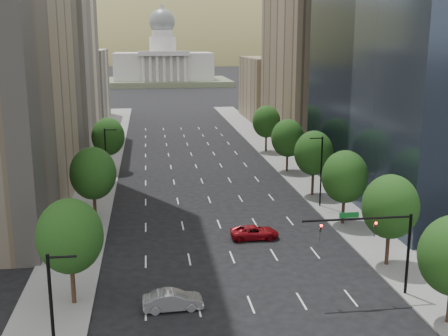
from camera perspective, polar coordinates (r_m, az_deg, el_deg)
name	(u,v)px	position (r m, az deg, el deg)	size (l,w,h in m)	color
sidewalk_left	(89,204)	(73.60, -13.62, -3.58)	(6.00, 200.00, 0.15)	slate
sidewalk_right	(323,195)	(76.77, 10.08, -2.71)	(6.00, 200.00, 0.15)	slate
midrise_cream_left	(56,56)	(114.57, -16.83, 10.94)	(14.00, 30.00, 35.00)	beige
filler_left	(78,86)	(147.70, -14.68, 8.12)	(14.00, 26.00, 18.00)	beige
parking_tan_right	(310,68)	(115.10, 8.82, 10.09)	(14.00, 30.00, 30.00)	#8C7759
filler_right	(273,89)	(147.45, 5.06, 8.10)	(14.00, 26.00, 16.00)	#8C7759
tree_right_1	(390,207)	(53.20, 16.64, -3.82)	(5.20, 5.20, 8.75)	#382316
tree_right_2	(345,177)	(63.94, 12.25, -0.89)	(5.20, 5.20, 8.61)	#382316
tree_right_3	(314,153)	(74.97, 9.16, 1.52)	(5.20, 5.20, 8.89)	#382316
tree_right_4	(288,138)	(88.29, 6.53, 3.06)	(5.20, 5.20, 8.46)	#382316
tree_right_5	(266,122)	(103.62, 4.36, 4.75)	(5.20, 5.20, 8.75)	#382316
tree_left_0	(70,236)	(45.23, -15.48, -6.74)	(5.20, 5.20, 8.75)	#382316
tree_left_1	(93,173)	(64.25, -13.24, -0.54)	(5.20, 5.20, 8.97)	#382316
tree_left_2	(108,137)	(89.71, -11.76, 3.16)	(5.20, 5.20, 8.68)	#382316
streetlight_rn	(321,169)	(70.37, 9.86, -0.14)	(1.70, 0.20, 9.00)	black
streetlight_ls	(54,322)	(34.61, -17.03, -14.84)	(1.70, 0.20, 9.00)	black
streetlight_ln	(106,159)	(77.08, -11.93, 0.92)	(1.70, 0.20, 9.00)	black
traffic_signal	(380,237)	(46.81, 15.71, -6.82)	(9.12, 0.40, 7.38)	black
capitol	(163,66)	(260.31, -6.23, 10.35)	(60.00, 40.00, 35.20)	#596647
foothills	(186,94)	(613.87, -3.87, 7.60)	(720.00, 413.00, 263.00)	olive
car_silver	(173,300)	(44.92, -5.25, -13.33)	(1.64, 4.72, 1.55)	gray
car_red_far	(255,232)	(59.52, 3.15, -6.57)	(2.37, 5.13, 1.43)	maroon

